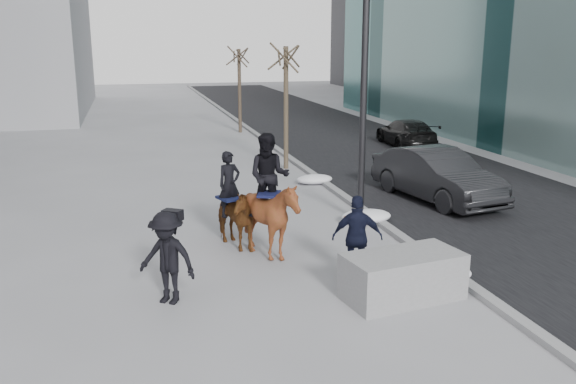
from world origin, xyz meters
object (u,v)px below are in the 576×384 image
object	(u,v)px
mounted_right	(270,209)
planter	(403,276)
mounted_left	(231,213)
car_near	(437,175)

from	to	relation	value
mounted_right	planter	bearing A→B (deg)	-56.15
planter	mounted_left	distance (m)	4.61
car_near	mounted_right	bearing A→B (deg)	-158.80
car_near	mounted_left	bearing A→B (deg)	-168.03
planter	car_near	world-z (taller)	car_near
car_near	mounted_right	xyz separation A→B (m)	(-6.04, -3.65, 0.34)
car_near	planter	bearing A→B (deg)	-132.47
mounted_left	car_near	bearing A→B (deg)	21.92
mounted_left	mounted_right	distance (m)	1.21
car_near	mounted_left	size ratio (longest dim) A/B	2.11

